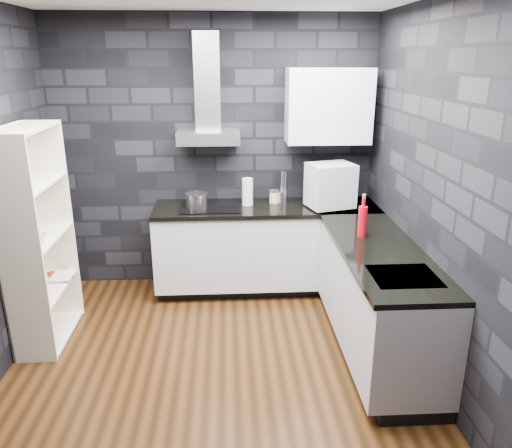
{
  "coord_description": "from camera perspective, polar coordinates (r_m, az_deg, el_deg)",
  "views": [
    {
      "loc": [
        0.13,
        -3.4,
        2.3
      ],
      "look_at": [
        0.35,
        0.45,
        1.0
      ],
      "focal_mm": 35.0,
      "sensor_mm": 36.0,
      "label": 1
    }
  ],
  "objects": [
    {
      "name": "ground",
      "position": [
        4.11,
        -4.69,
        -15.5
      ],
      "size": [
        3.2,
        3.2,
        0.0
      ],
      "primitive_type": "plane",
      "color": "#3B210D"
    },
    {
      "name": "wall_back",
      "position": [
        5.12,
        -4.72,
        7.86
      ],
      "size": [
        3.2,
        0.05,
        2.7
      ],
      "primitive_type": "cube",
      "color": "black",
      "rests_on": "ground"
    },
    {
      "name": "wall_front",
      "position": [
        2.02,
        -6.62,
        -9.6
      ],
      "size": [
        3.2,
        0.05,
        2.7
      ],
      "primitive_type": "cube",
      "color": "black",
      "rests_on": "ground"
    },
    {
      "name": "wall_right",
      "position": [
        3.84,
        19.83,
        3.16
      ],
      "size": [
        0.05,
        3.2,
        2.7
      ],
      "primitive_type": "cube",
      "color": "black",
      "rests_on": "ground"
    },
    {
      "name": "toekick_back",
      "position": [
        5.26,
        1.08,
        -6.7
      ],
      "size": [
        2.18,
        0.5,
        0.1
      ],
      "primitive_type": "cube",
      "color": "black",
      "rests_on": "ground"
    },
    {
      "name": "toekick_right",
      "position": [
        4.33,
        13.83,
        -13.25
      ],
      "size": [
        0.5,
        1.78,
        0.1
      ],
      "primitive_type": "cube",
      "color": "black",
      "rests_on": "ground"
    },
    {
      "name": "counter_back_cab",
      "position": [
        5.05,
        1.14,
        -2.48
      ],
      "size": [
        2.2,
        0.6,
        0.76
      ],
      "primitive_type": "cube",
      "color": "silver",
      "rests_on": "ground"
    },
    {
      "name": "counter_right_cab",
      "position": [
        4.12,
        13.75,
        -8.2
      ],
      "size": [
        0.6,
        1.8,
        0.76
      ],
      "primitive_type": "cube",
      "color": "silver",
      "rests_on": "ground"
    },
    {
      "name": "counter_back_top",
      "position": [
        4.92,
        1.18,
        1.83
      ],
      "size": [
        2.2,
        0.62,
        0.04
      ],
      "primitive_type": "cube",
      "color": "black",
      "rests_on": "counter_back_cab"
    },
    {
      "name": "counter_right_top",
      "position": [
        3.95,
        14.06,
        -3.02
      ],
      "size": [
        0.62,
        1.8,
        0.04
      ],
      "primitive_type": "cube",
      "color": "black",
      "rests_on": "counter_right_cab"
    },
    {
      "name": "counter_corner_top",
      "position": [
        5.05,
        10.27,
        1.98
      ],
      "size": [
        0.62,
        0.62,
        0.04
      ],
      "primitive_type": "cube",
      "color": "black",
      "rests_on": "counter_right_cab"
    },
    {
      "name": "hood_body",
      "position": [
        4.89,
        -5.43,
        9.84
      ],
      "size": [
        0.6,
        0.34,
        0.12
      ],
      "primitive_type": "cube",
      "color": "silver",
      "rests_on": "wall_back"
    },
    {
      "name": "hood_chimney",
      "position": [
        4.91,
        -5.59,
        15.86
      ],
      "size": [
        0.24,
        0.2,
        0.9
      ],
      "primitive_type": "cube",
      "color": "silver",
      "rests_on": "hood_body"
    },
    {
      "name": "upper_cabinet",
      "position": [
        4.94,
        8.27,
        13.22
      ],
      "size": [
        0.8,
        0.35,
        0.7
      ],
      "primitive_type": "cube",
      "color": "silver",
      "rests_on": "wall_back"
    },
    {
      "name": "cooktop",
      "position": [
        4.91,
        -5.25,
        2.04
      ],
      "size": [
        0.58,
        0.5,
        0.01
      ],
      "primitive_type": "cube",
      "color": "black",
      "rests_on": "counter_back_top"
    },
    {
      "name": "sink_rim",
      "position": [
        3.52,
        16.57,
        -5.78
      ],
      "size": [
        0.44,
        0.4,
        0.01
      ],
      "primitive_type": "cube",
      "color": "silver",
      "rests_on": "counter_right_top"
    },
    {
      "name": "pot",
      "position": [
        4.87,
        -6.81,
        2.66
      ],
      "size": [
        0.27,
        0.27,
        0.12
      ],
      "primitive_type": "cylinder",
      "rotation": [
        0.0,
        0.0,
        -0.42
      ],
      "color": "silver",
      "rests_on": "cooktop"
    },
    {
      "name": "glass_vase",
      "position": [
        4.92,
        -0.98,
        3.71
      ],
      "size": [
        0.14,
        0.14,
        0.27
      ],
      "primitive_type": "cylinder",
      "rotation": [
        0.0,
        0.0,
        -0.37
      ],
      "color": "white",
      "rests_on": "counter_back_top"
    },
    {
      "name": "storage_jar",
      "position": [
        5.02,
        2.07,
        3.09
      ],
      "size": [
        0.1,
        0.1,
        0.11
      ],
      "primitive_type": "cylinder",
      "rotation": [
        0.0,
        0.0,
        0.1
      ],
      "color": "#C6B086",
      "rests_on": "counter_back_top"
    },
    {
      "name": "utensil_crock",
      "position": [
        5.02,
        3.09,
        3.08
      ],
      "size": [
        0.1,
        0.1,
        0.12
      ],
      "primitive_type": "cylinder",
      "rotation": [
        0.0,
        0.0,
        -0.18
      ],
      "color": "silver",
      "rests_on": "counter_back_top"
    },
    {
      "name": "appliance_garage",
      "position": [
        4.85,
        8.5,
        4.4
      ],
      "size": [
        0.49,
        0.42,
        0.42
      ],
      "primitive_type": "cube",
      "rotation": [
        0.0,
        0.0,
        0.28
      ],
      "color": "silver",
      "rests_on": "counter_back_top"
    },
    {
      "name": "red_bottle",
      "position": [
        4.15,
        12.06,
        0.3
      ],
      "size": [
        0.08,
        0.08,
        0.25
      ],
      "primitive_type": "cylinder",
      "rotation": [
        0.0,
        0.0,
        0.09
      ],
      "color": "#B20715",
      "rests_on": "counter_right_top"
    },
    {
      "name": "bookshelf",
      "position": [
        4.41,
        -23.67,
        -1.52
      ],
      "size": [
        0.43,
        0.83,
        1.8
      ],
      "primitive_type": "cube",
      "rotation": [
        0.0,
        0.0,
        0.12
      ],
      "color": "silver",
      "rests_on": "ground"
    },
    {
      "name": "fruit_bowl",
      "position": [
        4.28,
        -24.32,
        -1.67
      ],
      "size": [
        0.29,
        0.29,
        0.06
      ],
      "primitive_type": "imported",
      "rotation": [
        0.0,
        0.0,
        0.26
      ],
      "color": "silver",
      "rests_on": "bookshelf"
    },
    {
      "name": "book_red",
      "position": [
        4.69,
        -22.61,
        -4.52
      ],
      "size": [
        0.16,
        0.11,
        0.23
      ],
      "primitive_type": "imported",
      "rotation": [
        0.0,
        0.0,
        0.57
      ],
      "color": "maroon",
      "rests_on": "bookshelf"
    },
    {
      "name": "book_second",
      "position": [
        4.68,
        -22.43,
        -4.23
      ],
      "size": [
        0.18,
        0.03,
        0.25
      ],
      "primitive_type": "imported",
      "rotation": [
        0.0,
        0.0,
        0.03
      ],
      "color": "#B2B2B2",
      "rests_on": "bookshelf"
    }
  ]
}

